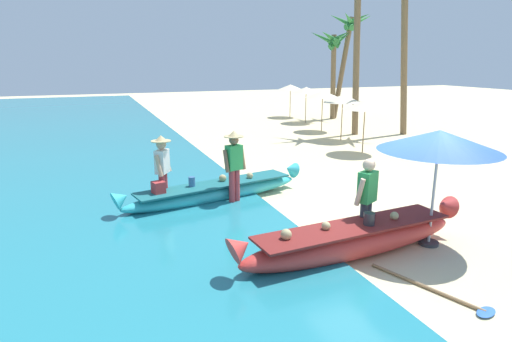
{
  "coord_description": "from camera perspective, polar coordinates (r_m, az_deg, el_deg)",
  "views": [
    {
      "loc": [
        -5.34,
        -6.41,
        3.29
      ],
      "look_at": [
        -1.98,
        2.24,
        0.9
      ],
      "focal_mm": 30.28,
      "sensor_mm": 36.0,
      "label": 1
    }
  ],
  "objects": [
    {
      "name": "parasol_row_0",
      "position": [
        15.96,
        14.23,
        8.46
      ],
      "size": [
        1.6,
        1.6,
        1.91
      ],
      "color": "#8E6B47",
      "rests_on": "ground"
    },
    {
      "name": "palm_tree_leaning_seaward",
      "position": [
        25.3,
        10.1,
        15.67
      ],
      "size": [
        2.39,
        2.64,
        4.97
      ],
      "color": "brown",
      "rests_on": "ground"
    },
    {
      "name": "parasol_row_2",
      "position": [
        20.74,
        8.81,
        10.0
      ],
      "size": [
        1.6,
        1.6,
        1.91
      ],
      "color": "#8E6B47",
      "rests_on": "ground"
    },
    {
      "name": "paddle",
      "position": [
        6.98,
        23.4,
        -14.67
      ],
      "size": [
        0.81,
        1.86,
        0.05
      ],
      "color": "#8E6B47",
      "rests_on": "ground"
    },
    {
      "name": "ground_plane",
      "position": [
        8.97,
        17.4,
        -7.77
      ],
      "size": [
        80.0,
        80.0,
        0.0
      ],
      "primitive_type": "plane",
      "color": "beige"
    },
    {
      "name": "parasol_row_1",
      "position": [
        18.43,
        11.4,
        9.36
      ],
      "size": [
        1.6,
        1.6,
        1.91
      ],
      "color": "#8E6B47",
      "rests_on": "ground"
    },
    {
      "name": "person_tourist_customer",
      "position": [
        7.96,
        14.41,
        -3.39
      ],
      "size": [
        0.58,
        0.42,
        1.62
      ],
      "color": "#333842",
      "rests_on": "ground"
    },
    {
      "name": "parasol_row_4",
      "position": [
        25.83,
        4.58,
        10.96
      ],
      "size": [
        1.6,
        1.6,
        1.91
      ],
      "color": "#8E6B47",
      "rests_on": "ground"
    },
    {
      "name": "boat_cyan_midground",
      "position": [
        10.34,
        -5.39,
        -2.7
      ],
      "size": [
        4.87,
        1.66,
        0.72
      ],
      "color": "#33B2BC",
      "rests_on": "ground"
    },
    {
      "name": "palm_tree_far_behind",
      "position": [
        20.08,
        13.2,
        20.7
      ],
      "size": [
        2.88,
        2.59,
        7.02
      ],
      "color": "brown",
      "rests_on": "ground"
    },
    {
      "name": "person_vendor_assistant",
      "position": [
        9.91,
        -12.26,
        0.6
      ],
      "size": [
        0.47,
        0.56,
        1.68
      ],
      "color": "#B2383D",
      "rests_on": "ground"
    },
    {
      "name": "parasol_row_3",
      "position": [
        23.5,
        6.65,
        10.57
      ],
      "size": [
        1.6,
        1.6,
        1.91
      ],
      "color": "#8E6B47",
      "rests_on": "ground"
    },
    {
      "name": "person_vendor_hatted",
      "position": [
        9.86,
        -2.91,
        1.09
      ],
      "size": [
        0.58,
        0.44,
        1.75
      ],
      "color": "#B2383D",
      "rests_on": "ground"
    },
    {
      "name": "palm_tree_mid_cluster",
      "position": [
        26.04,
        12.2,
        17.2
      ],
      "size": [
        2.67,
        2.51,
        5.96
      ],
      "color": "brown",
      "rests_on": "ground"
    },
    {
      "name": "boat_red_foreground",
      "position": [
        7.65,
        12.83,
        -8.84
      ],
      "size": [
        4.68,
        1.09,
        0.85
      ],
      "color": "red",
      "rests_on": "ground"
    },
    {
      "name": "patio_umbrella_large",
      "position": [
        8.12,
        23.05,
        3.65
      ],
      "size": [
        2.1,
        2.1,
        2.12
      ],
      "color": "#B7B7BC",
      "rests_on": "ground"
    },
    {
      "name": "palm_tree_tall_inland",
      "position": [
        20.52,
        19.02,
        20.42
      ],
      "size": [
        2.52,
        2.52,
        7.02
      ],
      "color": "brown",
      "rests_on": "ground"
    }
  ]
}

